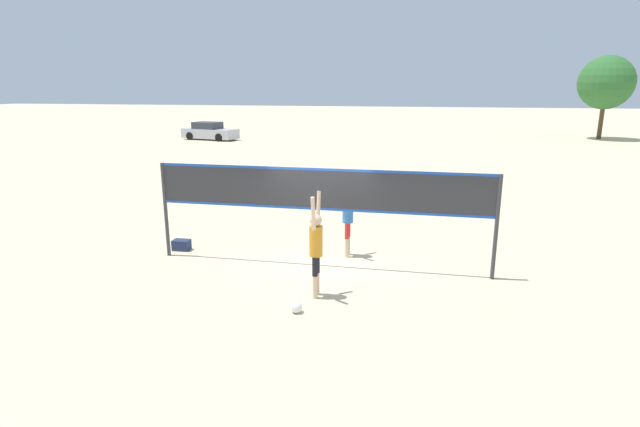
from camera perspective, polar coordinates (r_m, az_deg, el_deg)
ground_plane at (r=12.57m, az=-0.00°, el=-6.04°), size 200.00×200.00×0.00m
volleyball_net at (r=12.06m, az=-0.00°, el=2.17°), size 8.33×0.09×2.48m
player_spiker at (r=10.45m, az=-0.47°, el=-3.41°), size 0.28×0.72×2.26m
player_blocker at (r=13.00m, az=3.21°, el=0.18°), size 0.28×0.72×2.27m
volleyball at (r=10.10m, az=-2.72°, el=-10.65°), size 0.23×0.23×0.23m
gear_bag at (r=14.26m, az=-15.54°, el=-3.48°), size 0.46×0.30×0.29m
parked_car_near at (r=43.29m, az=-12.51°, el=9.10°), size 5.00×2.73×1.47m
tree_left_cluster at (r=48.77m, az=29.90°, el=12.83°), size 4.38×4.38×6.85m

